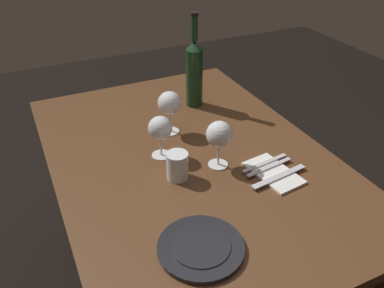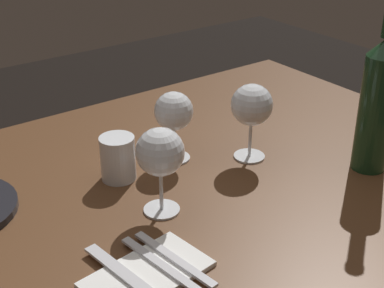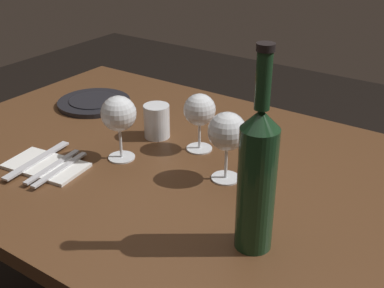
# 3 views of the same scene
# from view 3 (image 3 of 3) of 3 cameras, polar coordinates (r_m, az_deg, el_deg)

# --- Properties ---
(dining_table) EXTENTS (1.30, 0.90, 0.74)m
(dining_table) POSITION_cam_3_polar(r_m,az_deg,el_deg) (1.28, -2.87, -5.22)
(dining_table) COLOR #56351E
(dining_table) RESTS_ON ground
(wine_glass_left) EXTENTS (0.09, 0.09, 0.16)m
(wine_glass_left) POSITION_cam_3_polar(r_m,az_deg,el_deg) (1.20, -8.39, 3.34)
(wine_glass_left) COLOR white
(wine_glass_left) RESTS_ON dining_table
(wine_glass_right) EXTENTS (0.08, 0.08, 0.15)m
(wine_glass_right) POSITION_cam_3_polar(r_m,az_deg,el_deg) (1.23, 0.87, 3.78)
(wine_glass_right) COLOR white
(wine_glass_right) RESTS_ON dining_table
(wine_glass_centre) EXTENTS (0.09, 0.09, 0.16)m
(wine_glass_centre) POSITION_cam_3_polar(r_m,az_deg,el_deg) (1.10, 4.15, 1.37)
(wine_glass_centre) COLOR white
(wine_glass_centre) RESTS_ON dining_table
(wine_bottle) EXTENTS (0.07, 0.07, 0.38)m
(wine_bottle) POSITION_cam_3_polar(r_m,az_deg,el_deg) (0.87, 7.44, -3.69)
(wine_bottle) COLOR #19381E
(wine_bottle) RESTS_ON dining_table
(water_tumbler) EXTENTS (0.07, 0.07, 0.09)m
(water_tumbler) POSITION_cam_3_polar(r_m,az_deg,el_deg) (1.33, -4.04, 2.42)
(water_tumbler) COLOR white
(water_tumbler) RESTS_ON dining_table
(dinner_plate) EXTENTS (0.22, 0.22, 0.02)m
(dinner_plate) POSITION_cam_3_polar(r_m,az_deg,el_deg) (1.58, -11.13, 4.70)
(dinner_plate) COLOR black
(dinner_plate) RESTS_ON dining_table
(folded_napkin) EXTENTS (0.20, 0.13, 0.01)m
(folded_napkin) POSITION_cam_3_polar(r_m,az_deg,el_deg) (1.24, -16.35, -2.39)
(folded_napkin) COLOR white
(folded_napkin) RESTS_ON dining_table
(fork_inner) EXTENTS (0.04, 0.18, 0.00)m
(fork_inner) POSITION_cam_3_polar(r_m,az_deg,el_deg) (1.22, -15.62, -2.46)
(fork_inner) COLOR silver
(fork_inner) RESTS_ON folded_napkin
(fork_outer) EXTENTS (0.04, 0.18, 0.00)m
(fork_outer) POSITION_cam_3_polar(r_m,az_deg,el_deg) (1.20, -14.84, -2.80)
(fork_outer) COLOR silver
(fork_outer) RESTS_ON folded_napkin
(table_knife) EXTENTS (0.05, 0.21, 0.00)m
(table_knife) POSITION_cam_3_polar(r_m,az_deg,el_deg) (1.26, -17.27, -1.74)
(table_knife) COLOR silver
(table_knife) RESTS_ON folded_napkin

